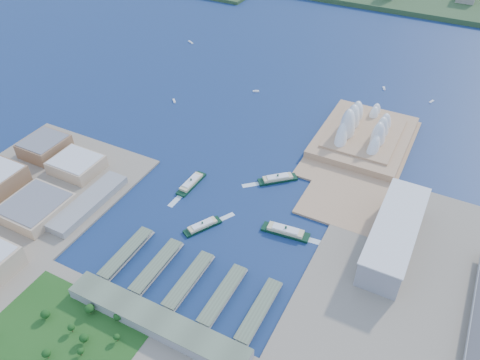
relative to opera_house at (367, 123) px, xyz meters
The scene contains 18 objects.
ground 300.75m from the opera_house, 110.56° to the right, with size 3000.00×3000.00×0.00m, color #0F1F4A.
east_land 357.85m from the opera_house, 67.75° to the right, with size 240.00×500.00×3.00m, color gray.
peninsula 36.56m from the opera_house, 82.87° to the right, with size 135.00×220.00×3.00m, color tan.
opera_house is the anchor object (origin of this frame).
toaster_building 219.62m from the opera_house, 65.77° to the right, with size 45.00×155.00×35.00m, color gray.
west_buildings 498.76m from the opera_house, 135.41° to the right, with size 200.00×280.00×27.00m, color #8A6445, non-canonical shape.
ferry_wharves 367.50m from the opera_house, 104.38° to the right, with size 184.00×90.00×9.30m, color #57654C, non-canonical shape.
terminal_building 425.27m from the opera_house, 102.24° to the right, with size 200.00×28.00×12.00m, color gray.
park 498.56m from the opera_house, 109.34° to the right, with size 150.00×110.00×16.00m, color #194714, non-canonical shape.
ferry_a 277.65m from the opera_house, 130.11° to the right, with size 13.88×54.54×10.31m, color black, non-canonical shape.
ferry_b 169.82m from the opera_house, 117.64° to the right, with size 13.82×54.31×10.27m, color black, non-canonical shape.
ferry_c 301.87m from the opera_house, 113.99° to the right, with size 12.47×48.98×9.26m, color black, non-canonical shape.
ferry_d 239.74m from the opera_house, 96.84° to the right, with size 14.88×58.46×11.05m, color black, non-canonical shape.
boat_a 328.47m from the opera_house, behind, with size 3.37×13.48×2.60m, color white, non-canonical shape.
boat_b 225.69m from the opera_house, 163.43° to the left, with size 3.88×11.09×2.99m, color white, non-canonical shape.
boat_c 188.59m from the opera_house, 67.25° to the left, with size 3.30×11.32×2.55m, color white, non-canonical shape.
boat_d 477.45m from the opera_house, 155.85° to the left, with size 3.70×16.90×2.85m, color white, non-canonical shape.
boat_e 183.85m from the opera_house, 94.17° to the left, with size 3.65×11.49×2.82m, color white, non-canonical shape.
Camera 1 is at (211.16, -334.29, 407.42)m, focal length 35.00 mm.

